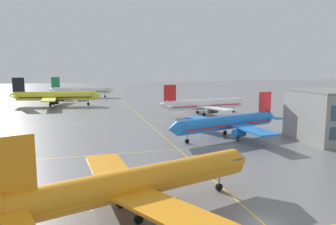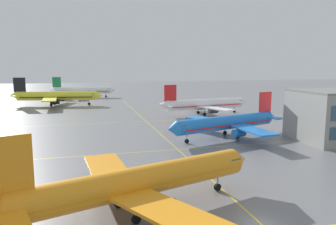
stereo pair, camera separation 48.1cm
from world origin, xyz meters
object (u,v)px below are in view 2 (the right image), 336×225
(airliner_second_row, at_px, (228,123))
(airliner_third_row, at_px, (205,104))
(airliner_far_right_stand, at_px, (82,90))
(airliner_front_gate, at_px, (137,182))
(airliner_far_left_stand, at_px, (56,96))

(airliner_second_row, xyz_separation_m, airliner_third_row, (7.85, 35.77, 0.11))
(airliner_second_row, distance_m, airliner_far_right_stand, 116.24)
(airliner_second_row, bearing_deg, airliner_front_gate, -128.82)
(airliner_far_left_stand, bearing_deg, airliner_front_gate, -81.10)
(airliner_second_row, height_order, airliner_third_row, airliner_third_row)
(airliner_third_row, distance_m, airliner_far_left_stand, 67.54)
(airliner_front_gate, bearing_deg, airliner_far_right_stand, 92.49)
(airliner_second_row, bearing_deg, airliner_far_left_stand, 120.95)
(airliner_second_row, xyz_separation_m, airliner_far_right_stand, (-34.78, 110.91, 0.14))
(airliner_third_row, xyz_separation_m, airliner_far_right_stand, (-42.63, 75.14, 0.03))
(airliner_second_row, relative_size, airliner_far_right_stand, 0.95)
(airliner_front_gate, height_order, airliner_second_row, airliner_front_gate)
(airliner_third_row, distance_m, airliner_far_right_stand, 86.39)
(airliner_third_row, relative_size, airliner_far_right_stand, 0.99)
(airliner_front_gate, bearing_deg, airliner_third_row, 62.97)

